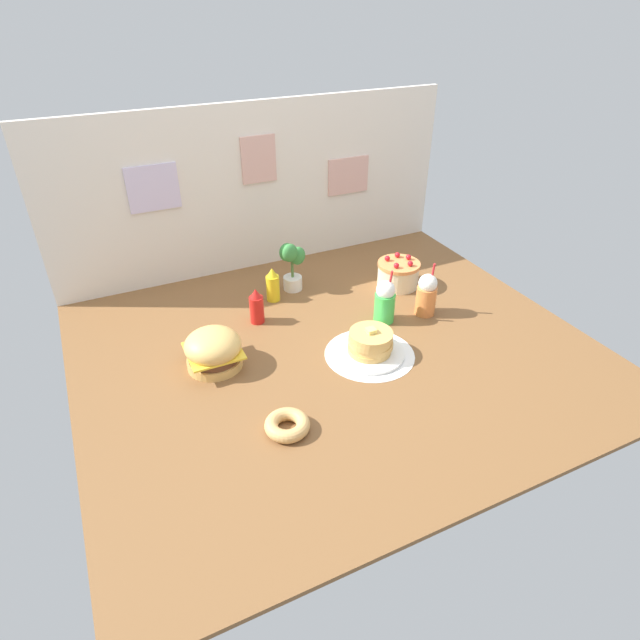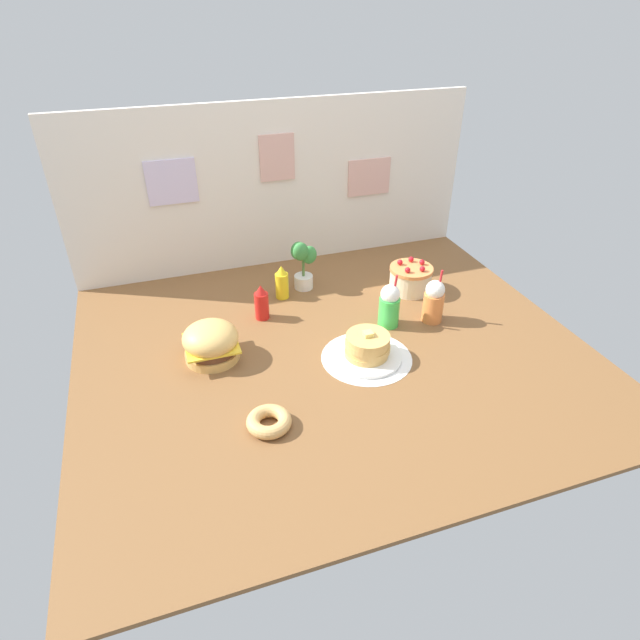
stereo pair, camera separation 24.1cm
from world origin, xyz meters
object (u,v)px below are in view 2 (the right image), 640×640
object	(u,v)px
layer_cake	(410,279)
ketchup_bottle	(262,303)
pancake_stack	(367,348)
mustard_bottle	(282,283)
burger	(211,342)
donut_pink_glaze	(269,421)
cream_soda_cup	(389,306)
potted_plant	(303,263)
orange_float_cup	(434,301)

from	to	relation	value
layer_cake	ketchup_bottle	bearing A→B (deg)	-178.85
pancake_stack	mustard_bottle	bearing A→B (deg)	108.41
burger	donut_pink_glaze	xyz separation A→B (m)	(0.13, -0.50, -0.06)
layer_cake	donut_pink_glaze	world-z (taller)	layer_cake
ketchup_bottle	mustard_bottle	xyz separation A→B (m)	(0.15, 0.16, 0.00)
burger	cream_soda_cup	bearing A→B (deg)	-0.34
donut_pink_glaze	potted_plant	xyz separation A→B (m)	(0.44, 0.98, 0.12)
pancake_stack	donut_pink_glaze	world-z (taller)	pancake_stack
potted_plant	pancake_stack	bearing A→B (deg)	-83.74
donut_pink_glaze	potted_plant	size ratio (longest dim) A/B	0.61
layer_cake	orange_float_cup	world-z (taller)	orange_float_cup
cream_soda_cup	potted_plant	distance (m)	0.56
ketchup_bottle	mustard_bottle	world-z (taller)	same
pancake_stack	ketchup_bottle	distance (m)	0.60
ketchup_bottle	cream_soda_cup	bearing A→B (deg)	-24.57
layer_cake	potted_plant	size ratio (longest dim) A/B	0.82
burger	pancake_stack	size ratio (longest dim) A/B	0.78
mustard_bottle	orange_float_cup	bearing A→B (deg)	-35.48
donut_pink_glaze	cream_soda_cup	bearing A→B (deg)	34.60
burger	cream_soda_cup	world-z (taller)	cream_soda_cup
pancake_stack	donut_pink_glaze	size ratio (longest dim) A/B	1.83
pancake_stack	layer_cake	bearing A→B (deg)	46.94
mustard_bottle	burger	bearing A→B (deg)	-136.10
layer_cake	mustard_bottle	size ratio (longest dim) A/B	1.25
ketchup_bottle	cream_soda_cup	world-z (taller)	cream_soda_cup
orange_float_cup	potted_plant	distance (m)	0.72
potted_plant	ketchup_bottle	bearing A→B (deg)	-141.33
pancake_stack	orange_float_cup	distance (m)	0.47
ketchup_bottle	cream_soda_cup	xyz separation A→B (m)	(0.56, -0.26, 0.02)
layer_cake	mustard_bottle	bearing A→B (deg)	167.50
pancake_stack	layer_cake	world-z (taller)	layer_cake
cream_soda_cup	orange_float_cup	bearing A→B (deg)	-8.03
mustard_bottle	donut_pink_glaze	xyz separation A→B (m)	(-0.30, -0.92, -0.06)
orange_float_cup	potted_plant	xyz separation A→B (m)	(-0.50, 0.52, 0.04)
orange_float_cup	mustard_bottle	bearing A→B (deg)	144.52
layer_cake	pancake_stack	bearing A→B (deg)	-133.06
potted_plant	donut_pink_glaze	bearing A→B (deg)	-114.08
ketchup_bottle	donut_pink_glaze	world-z (taller)	ketchup_bottle
orange_float_cup	donut_pink_glaze	xyz separation A→B (m)	(-0.94, -0.46, -0.08)
mustard_bottle	layer_cake	bearing A→B (deg)	-12.50
burger	layer_cake	bearing A→B (deg)	13.69
burger	potted_plant	size ratio (longest dim) A/B	0.87
layer_cake	potted_plant	world-z (taller)	potted_plant
layer_cake	ketchup_bottle	world-z (taller)	ketchup_bottle
burger	layer_cake	world-z (taller)	burger
mustard_bottle	orange_float_cup	distance (m)	0.78
pancake_stack	mustard_bottle	size ratio (longest dim) A/B	1.70
burger	cream_soda_cup	distance (m)	0.85
orange_float_cup	potted_plant	world-z (taller)	potted_plant
layer_cake	mustard_bottle	world-z (taller)	mustard_bottle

